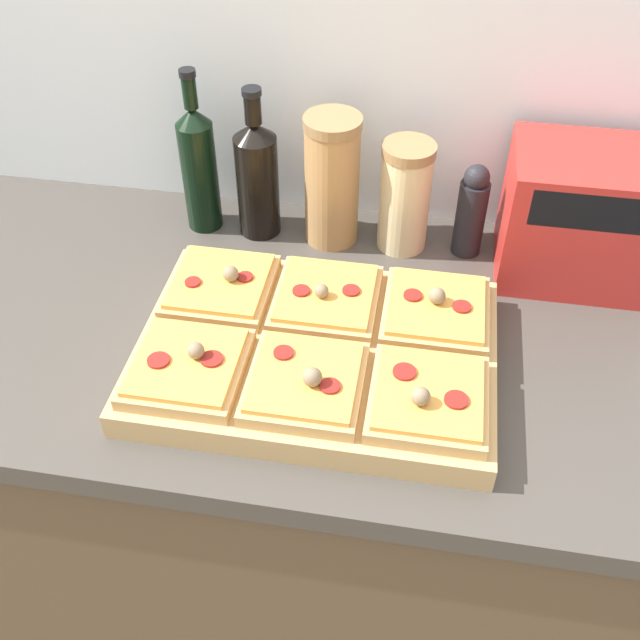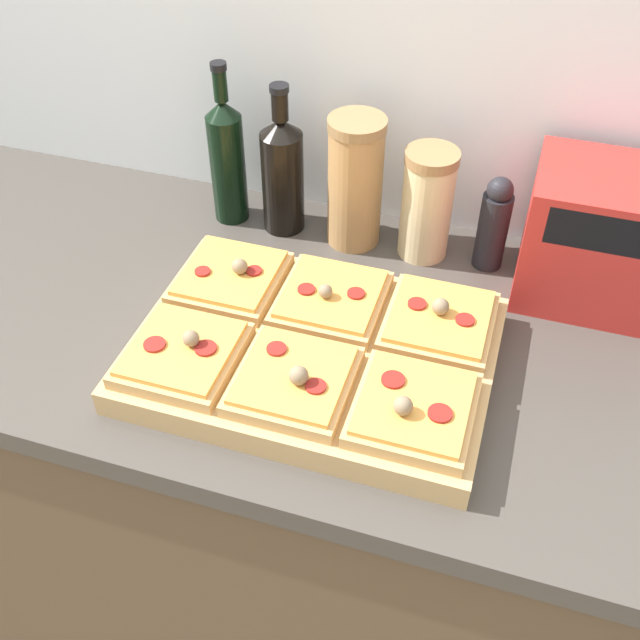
{
  "view_description": "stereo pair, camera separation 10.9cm",
  "coord_description": "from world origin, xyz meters",
  "px_view_note": "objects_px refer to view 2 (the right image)",
  "views": [
    {
      "loc": [
        0.19,
        -0.52,
        1.7
      ],
      "look_at": [
        0.05,
        0.27,
        0.96
      ],
      "focal_mm": 42.0,
      "sensor_mm": 36.0,
      "label": 1
    },
    {
      "loc": [
        0.29,
        -0.49,
        1.7
      ],
      "look_at": [
        0.05,
        0.27,
        0.96
      ],
      "focal_mm": 42.0,
      "sensor_mm": 36.0,
      "label": 2
    }
  ],
  "objects_px": {
    "grain_jar_tall": "(355,182)",
    "olive_oil_bottle": "(227,158)",
    "cutting_board": "(314,354)",
    "pepper_mill": "(494,224)",
    "grain_jar_short": "(427,204)",
    "toaster_oven": "(611,239)",
    "wine_bottle": "(282,173)"
  },
  "relations": [
    {
      "from": "olive_oil_bottle",
      "to": "grain_jar_short",
      "type": "height_order",
      "value": "olive_oil_bottle"
    },
    {
      "from": "toaster_oven",
      "to": "grain_jar_tall",
      "type": "bearing_deg",
      "value": 176.56
    },
    {
      "from": "olive_oil_bottle",
      "to": "wine_bottle",
      "type": "height_order",
      "value": "olive_oil_bottle"
    },
    {
      "from": "cutting_board",
      "to": "toaster_oven",
      "type": "distance_m",
      "value": 0.49
    },
    {
      "from": "cutting_board",
      "to": "grain_jar_tall",
      "type": "xyz_separation_m",
      "value": [
        -0.03,
        0.32,
        0.1
      ]
    },
    {
      "from": "grain_jar_short",
      "to": "toaster_oven",
      "type": "relative_size",
      "value": 0.69
    },
    {
      "from": "olive_oil_bottle",
      "to": "grain_jar_tall",
      "type": "xyz_separation_m",
      "value": [
        0.23,
        0.0,
        -0.0
      ]
    },
    {
      "from": "grain_jar_short",
      "to": "pepper_mill",
      "type": "distance_m",
      "value": 0.11
    },
    {
      "from": "grain_jar_tall",
      "to": "olive_oil_bottle",
      "type": "bearing_deg",
      "value": -180.0
    },
    {
      "from": "cutting_board",
      "to": "grain_jar_tall",
      "type": "height_order",
      "value": "grain_jar_tall"
    },
    {
      "from": "grain_jar_short",
      "to": "toaster_oven",
      "type": "distance_m",
      "value": 0.29
    },
    {
      "from": "grain_jar_tall",
      "to": "pepper_mill",
      "type": "distance_m",
      "value": 0.24
    },
    {
      "from": "olive_oil_bottle",
      "to": "toaster_oven",
      "type": "height_order",
      "value": "olive_oil_bottle"
    },
    {
      "from": "olive_oil_bottle",
      "to": "pepper_mill",
      "type": "bearing_deg",
      "value": 0.0
    },
    {
      "from": "cutting_board",
      "to": "toaster_oven",
      "type": "bearing_deg",
      "value": 36.9
    },
    {
      "from": "cutting_board",
      "to": "wine_bottle",
      "type": "relative_size",
      "value": 1.9
    },
    {
      "from": "pepper_mill",
      "to": "wine_bottle",
      "type": "bearing_deg",
      "value": 180.0
    },
    {
      "from": "cutting_board",
      "to": "toaster_oven",
      "type": "height_order",
      "value": "toaster_oven"
    },
    {
      "from": "toaster_oven",
      "to": "pepper_mill",
      "type": "bearing_deg",
      "value": 172.04
    },
    {
      "from": "cutting_board",
      "to": "toaster_oven",
      "type": "relative_size",
      "value": 1.82
    },
    {
      "from": "cutting_board",
      "to": "pepper_mill",
      "type": "relative_size",
      "value": 3.04
    },
    {
      "from": "cutting_board",
      "to": "olive_oil_bottle",
      "type": "xyz_separation_m",
      "value": [
        -0.26,
        0.32,
        0.1
      ]
    },
    {
      "from": "grain_jar_short",
      "to": "wine_bottle",
      "type": "bearing_deg",
      "value": 180.0
    },
    {
      "from": "wine_bottle",
      "to": "grain_jar_short",
      "type": "distance_m",
      "value": 0.26
    },
    {
      "from": "wine_bottle",
      "to": "toaster_oven",
      "type": "xyz_separation_m",
      "value": [
        0.55,
        -0.03,
        -0.0
      ]
    },
    {
      "from": "grain_jar_tall",
      "to": "grain_jar_short",
      "type": "distance_m",
      "value": 0.13
    },
    {
      "from": "wine_bottle",
      "to": "pepper_mill",
      "type": "bearing_deg",
      "value": 0.0
    },
    {
      "from": "pepper_mill",
      "to": "toaster_oven",
      "type": "relative_size",
      "value": 0.6
    },
    {
      "from": "toaster_oven",
      "to": "grain_jar_short",
      "type": "bearing_deg",
      "value": 175.09
    },
    {
      "from": "olive_oil_bottle",
      "to": "grain_jar_tall",
      "type": "relative_size",
      "value": 1.26
    },
    {
      "from": "pepper_mill",
      "to": "grain_jar_short",
      "type": "bearing_deg",
      "value": 180.0
    },
    {
      "from": "olive_oil_bottle",
      "to": "grain_jar_tall",
      "type": "distance_m",
      "value": 0.23
    }
  ]
}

